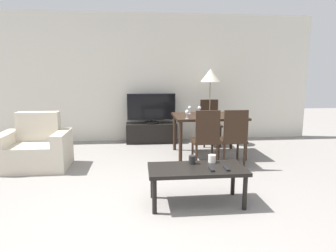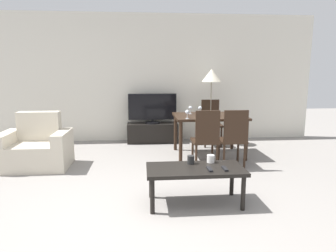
# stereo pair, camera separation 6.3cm
# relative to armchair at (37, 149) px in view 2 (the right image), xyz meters

# --- Properties ---
(ground_plane) EXTENTS (18.00, 18.00, 0.00)m
(ground_plane) POSITION_rel_armchair_xyz_m (1.47, -2.04, -0.30)
(ground_plane) COLOR gray
(wall_back) EXTENTS (7.91, 0.06, 2.70)m
(wall_back) POSITION_rel_armchair_xyz_m (1.47, 1.83, 1.05)
(wall_back) COLOR silver
(wall_back) RESTS_ON ground_plane
(armchair) EXTENTS (1.01, 0.71, 0.86)m
(armchair) POSITION_rel_armchair_xyz_m (0.00, 0.00, 0.00)
(armchair) COLOR beige
(armchair) RESTS_ON ground_plane
(tv_stand) EXTENTS (1.07, 0.40, 0.41)m
(tv_stand) POSITION_rel_armchair_xyz_m (1.88, 1.56, -0.09)
(tv_stand) COLOR black
(tv_stand) RESTS_ON ground_plane
(tv) EXTENTS (1.01, 0.32, 0.63)m
(tv) POSITION_rel_armchair_xyz_m (1.88, 1.56, 0.43)
(tv) COLOR black
(tv) RESTS_ON tv_stand
(coffee_table) EXTENTS (1.09, 0.53, 0.43)m
(coffee_table) POSITION_rel_armchair_xyz_m (2.25, -1.54, 0.08)
(coffee_table) COLOR black
(coffee_table) RESTS_ON ground_plane
(dining_table) EXTENTS (1.24, 0.92, 0.73)m
(dining_table) POSITION_rel_armchair_xyz_m (2.85, 0.46, 0.35)
(dining_table) COLOR black
(dining_table) RESTS_ON ground_plane
(dining_chair_near) EXTENTS (0.40, 0.40, 0.93)m
(dining_chair_near) POSITION_rel_armchair_xyz_m (2.64, -0.31, 0.21)
(dining_chair_near) COLOR black
(dining_chair_near) RESTS_ON ground_plane
(dining_chair_far) EXTENTS (0.40, 0.40, 0.93)m
(dining_chair_far) POSITION_rel_armchair_xyz_m (3.07, 1.23, 0.21)
(dining_chair_far) COLOR black
(dining_chair_far) RESTS_ON ground_plane
(dining_chair_near_right) EXTENTS (0.40, 0.40, 0.93)m
(dining_chair_near_right) POSITION_rel_armchair_xyz_m (3.07, -0.31, 0.21)
(dining_chair_near_right) COLOR black
(dining_chair_near_right) RESTS_ON ground_plane
(floor_lamp) EXTENTS (0.40, 0.40, 1.55)m
(floor_lamp) POSITION_rel_armchair_xyz_m (3.08, 1.32, 1.06)
(floor_lamp) COLOR gray
(floor_lamp) RESTS_ON ground_plane
(remote_primary) EXTENTS (0.04, 0.15, 0.02)m
(remote_primary) POSITION_rel_armchair_xyz_m (2.39, -1.64, 0.14)
(remote_primary) COLOR black
(remote_primary) RESTS_ON coffee_table
(remote_secondary) EXTENTS (0.04, 0.15, 0.02)m
(remote_secondary) POSITION_rel_armchair_xyz_m (2.57, -1.64, 0.14)
(remote_secondary) COLOR black
(remote_secondary) RESTS_ON coffee_table
(cup_white_near) EXTENTS (0.09, 0.09, 0.09)m
(cup_white_near) POSITION_rel_armchair_xyz_m (2.47, -1.36, 0.18)
(cup_white_near) COLOR white
(cup_white_near) RESTS_ON coffee_table
(cup_colored_far) EXTENTS (0.08, 0.08, 0.10)m
(cup_colored_far) POSITION_rel_armchair_xyz_m (2.22, -1.40, 0.18)
(cup_colored_far) COLOR black
(cup_colored_far) RESTS_ON coffee_table
(wine_glass_left) EXTENTS (0.07, 0.07, 0.15)m
(wine_glass_left) POSITION_rel_armchair_xyz_m (2.40, 0.09, 0.53)
(wine_glass_left) COLOR silver
(wine_glass_left) RESTS_ON dining_table
(wine_glass_center) EXTENTS (0.07, 0.07, 0.15)m
(wine_glass_center) POSITION_rel_armchair_xyz_m (2.54, 0.65, 0.53)
(wine_glass_center) COLOR silver
(wine_glass_center) RESTS_ON dining_table
(wine_glass_right) EXTENTS (0.07, 0.07, 0.15)m
(wine_glass_right) POSITION_rel_armchair_xyz_m (2.72, 0.61, 0.53)
(wine_glass_right) COLOR silver
(wine_glass_right) RESTS_ON dining_table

